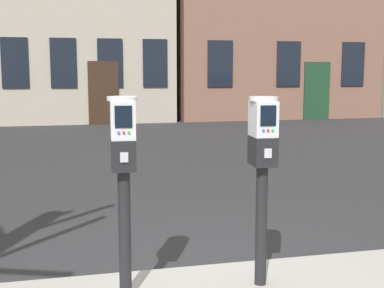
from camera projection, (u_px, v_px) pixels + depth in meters
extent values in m
cylinder|color=black|center=(125.00, 234.00, 3.84)|extent=(0.09, 0.09, 0.96)
cube|color=black|center=(123.00, 154.00, 3.76)|extent=(0.18, 0.25, 0.22)
cube|color=#A5A8AD|center=(124.00, 157.00, 3.64)|extent=(0.06, 0.01, 0.07)
cube|color=#B7BABF|center=(123.00, 120.00, 3.72)|extent=(0.18, 0.24, 0.27)
cube|color=black|center=(123.00, 117.00, 3.60)|extent=(0.12, 0.01, 0.15)
cylinder|color=blue|center=(119.00, 133.00, 3.61)|extent=(0.02, 0.01, 0.02)
cylinder|color=red|center=(124.00, 133.00, 3.62)|extent=(0.02, 0.01, 0.02)
cylinder|color=green|center=(129.00, 132.00, 3.62)|extent=(0.02, 0.01, 0.02)
cylinder|color=#B7BABF|center=(122.00, 99.00, 3.70)|extent=(0.23, 0.23, 0.03)
cylinder|color=black|center=(261.00, 225.00, 4.08)|extent=(0.09, 0.09, 0.95)
cube|color=black|center=(263.00, 151.00, 4.00)|extent=(0.18, 0.25, 0.22)
cube|color=#A5A8AD|center=(268.00, 153.00, 3.88)|extent=(0.06, 0.01, 0.07)
cube|color=#B7BABF|center=(263.00, 119.00, 3.97)|extent=(0.18, 0.24, 0.27)
cube|color=black|center=(268.00, 116.00, 3.85)|extent=(0.12, 0.01, 0.15)
cylinder|color=blue|center=(264.00, 130.00, 3.85)|extent=(0.02, 0.01, 0.02)
cylinder|color=red|center=(268.00, 130.00, 3.86)|extent=(0.02, 0.01, 0.02)
cylinder|color=green|center=(273.00, 130.00, 3.87)|extent=(0.02, 0.01, 0.02)
cylinder|color=#B7BABF|center=(264.00, 99.00, 3.95)|extent=(0.23, 0.23, 0.03)
cube|color=black|center=(15.00, 63.00, 16.73)|extent=(0.83, 0.06, 1.60)
cube|color=black|center=(63.00, 63.00, 17.08)|extent=(0.83, 0.06, 1.60)
cube|color=black|center=(110.00, 63.00, 17.42)|extent=(0.83, 0.06, 1.60)
cube|color=black|center=(155.00, 63.00, 17.76)|extent=(0.83, 0.06, 1.60)
cube|color=black|center=(103.00, 93.00, 17.50)|extent=(1.00, 0.07, 2.10)
cube|color=black|center=(220.00, 64.00, 18.29)|extent=(0.90, 0.06, 1.60)
cube|color=black|center=(289.00, 64.00, 18.87)|extent=(0.90, 0.06, 1.60)
cube|color=black|center=(353.00, 64.00, 19.46)|extent=(0.90, 0.06, 1.60)
cube|color=#193823|center=(317.00, 91.00, 19.27)|extent=(1.00, 0.07, 2.10)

